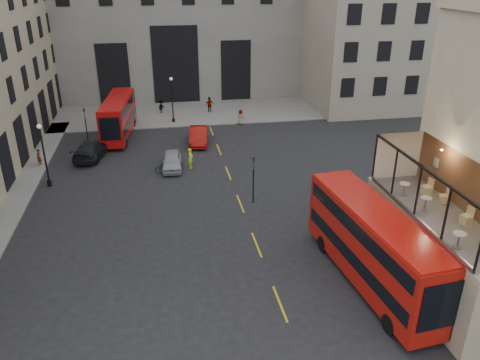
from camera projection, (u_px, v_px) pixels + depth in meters
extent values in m
plane|color=black|center=(316.00, 299.00, 25.40)|extent=(140.00, 140.00, 0.00)
cube|color=black|center=(406.00, 259.00, 25.38)|extent=(0.08, 9.20, 3.00)
cube|color=brown|center=(471.00, 188.00, 24.21)|extent=(0.04, 10.00, 2.90)
cube|color=beige|center=(398.00, 155.00, 28.46)|extent=(3.00, 0.04, 2.90)
cube|color=black|center=(450.00, 164.00, 23.38)|extent=(3.00, 10.00, 0.04)
cube|color=slate|center=(414.00, 216.00, 24.28)|extent=(0.12, 10.00, 0.18)
cube|color=black|center=(422.00, 167.00, 23.16)|extent=(0.12, 10.00, 0.10)
cube|color=beige|center=(436.00, 162.00, 27.01)|extent=(0.04, 0.45, 0.55)
cylinder|color=#FFD899|center=(442.00, 150.00, 25.32)|extent=(0.12, 0.12, 0.05)
cube|color=tan|center=(432.00, 253.00, 25.53)|extent=(3.00, 11.00, 4.50)
cube|color=slate|center=(440.00, 216.00, 24.59)|extent=(3.00, 10.00, 0.10)
cube|color=gray|center=(172.00, 29.00, 64.00)|extent=(34.00, 10.00, 18.00)
cube|color=black|center=(176.00, 65.00, 61.12)|extent=(6.00, 0.12, 10.00)
cube|color=black|center=(114.00, 75.00, 60.23)|extent=(4.00, 0.12, 8.00)
cube|color=black|center=(236.00, 71.00, 62.82)|extent=(4.00, 0.12, 8.00)
cube|color=#9F9880|center=(369.00, 24.00, 60.45)|extent=(16.00, 18.00, 20.00)
cube|color=slate|center=(172.00, 113.00, 58.52)|extent=(40.00, 12.00, 0.12)
cylinder|color=black|center=(253.00, 186.00, 35.44)|extent=(0.10, 0.10, 2.80)
imported|color=black|center=(254.00, 163.00, 34.66)|extent=(0.16, 0.20, 1.00)
cylinder|color=black|center=(87.00, 131.00, 47.54)|extent=(0.10, 0.10, 2.80)
imported|color=black|center=(84.00, 113.00, 46.76)|extent=(0.16, 0.20, 1.00)
cylinder|color=black|center=(45.00, 158.00, 37.79)|extent=(0.14, 0.14, 5.00)
cylinder|color=black|center=(49.00, 183.00, 38.71)|extent=(0.36, 0.36, 0.50)
sphere|color=silver|center=(39.00, 126.00, 36.70)|extent=(0.36, 0.36, 0.36)
cylinder|color=black|center=(172.00, 102.00, 53.93)|extent=(0.14, 0.14, 5.00)
cylinder|color=black|center=(174.00, 121.00, 54.85)|extent=(0.36, 0.36, 0.50)
sphere|color=silver|center=(171.00, 79.00, 52.85)|extent=(0.36, 0.36, 0.36)
cube|color=#AA130B|center=(373.00, 245.00, 25.88)|extent=(3.68, 11.61, 4.05)
cube|color=black|center=(372.00, 254.00, 26.11)|extent=(3.66, 10.99, 0.83)
cube|color=black|center=(376.00, 226.00, 25.37)|extent=(3.66, 10.99, 0.83)
cube|color=#AA130B|center=(378.00, 212.00, 25.04)|extent=(3.55, 11.37, 0.12)
cylinder|color=black|center=(323.00, 244.00, 29.58)|extent=(0.39, 1.06, 1.04)
cylinder|color=black|center=(356.00, 239.00, 30.16)|extent=(0.39, 1.06, 1.04)
cylinder|color=black|center=(390.00, 324.00, 22.87)|extent=(0.39, 1.06, 1.04)
cylinder|color=black|center=(431.00, 315.00, 23.45)|extent=(0.39, 1.06, 1.04)
cube|color=#AE0D0C|center=(118.00, 116.00, 49.63)|extent=(3.31, 10.49, 3.66)
cube|color=black|center=(119.00, 121.00, 49.84)|extent=(3.30, 9.93, 0.75)
cube|color=black|center=(117.00, 106.00, 49.17)|extent=(3.30, 9.93, 0.75)
cube|color=#AE0D0C|center=(117.00, 99.00, 48.87)|extent=(3.20, 10.27, 0.11)
cylinder|color=black|center=(115.00, 123.00, 53.26)|extent=(0.35, 0.96, 0.94)
cylinder|color=black|center=(134.00, 122.00, 53.42)|extent=(0.35, 0.96, 0.94)
cylinder|color=black|center=(104.00, 143.00, 46.98)|extent=(0.35, 0.96, 0.94)
cylinder|color=black|center=(125.00, 143.00, 47.14)|extent=(0.35, 0.96, 0.94)
imported|color=#A2A6AA|center=(172.00, 161.00, 41.92)|extent=(1.95, 4.36, 1.45)
imported|color=#A4100A|center=(199.00, 136.00, 48.04)|extent=(2.36, 5.20, 1.65)
imported|color=black|center=(92.00, 149.00, 44.40)|extent=(3.54, 6.00, 1.63)
imported|color=gray|center=(165.00, 167.00, 41.32)|extent=(1.89, 1.17, 0.94)
imported|color=#D9FF1A|center=(191.00, 158.00, 42.02)|extent=(0.60, 0.76, 1.84)
imported|color=gray|center=(120.00, 118.00, 53.62)|extent=(1.09, 0.99, 1.83)
imported|color=gray|center=(162.00, 107.00, 57.90)|extent=(1.18, 1.27, 1.72)
imported|color=gray|center=(210.00, 105.00, 58.39)|extent=(1.25, 0.80, 1.98)
imported|color=gray|center=(241.00, 117.00, 53.98)|extent=(1.01, 0.94, 1.73)
imported|color=gray|center=(39.00, 158.00, 42.52)|extent=(0.57, 0.67, 1.55)
cylinder|color=beige|center=(460.00, 234.00, 21.38)|extent=(0.61, 0.61, 0.04)
cylinder|color=slate|center=(459.00, 240.00, 21.53)|extent=(0.08, 0.08, 0.71)
cylinder|color=slate|center=(457.00, 247.00, 21.67)|extent=(0.45, 0.45, 0.03)
cylinder|color=silver|center=(426.00, 198.00, 24.84)|extent=(0.58, 0.58, 0.04)
cylinder|color=slate|center=(425.00, 203.00, 24.98)|extent=(0.08, 0.08, 0.67)
cylinder|color=slate|center=(424.00, 209.00, 25.12)|extent=(0.42, 0.42, 0.03)
cylinder|color=white|center=(405.00, 184.00, 26.45)|extent=(0.58, 0.58, 0.04)
cylinder|color=slate|center=(404.00, 189.00, 26.59)|extent=(0.08, 0.08, 0.68)
cylinder|color=slate|center=(403.00, 195.00, 26.74)|extent=(0.43, 0.43, 0.03)
cube|color=#D1B978|center=(466.00, 220.00, 23.57)|extent=(0.55, 0.55, 0.50)
cube|color=#D1B978|center=(471.00, 211.00, 23.45)|extent=(0.14, 0.46, 0.44)
cube|color=tan|center=(443.00, 199.00, 25.78)|extent=(0.51, 0.51, 0.45)
cube|color=tan|center=(448.00, 192.00, 25.59)|extent=(0.15, 0.42, 0.40)
cube|color=#D4BE7A|center=(426.00, 190.00, 26.72)|extent=(0.54, 0.54, 0.51)
cube|color=#D4BE7A|center=(431.00, 182.00, 26.58)|extent=(0.11, 0.48, 0.46)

